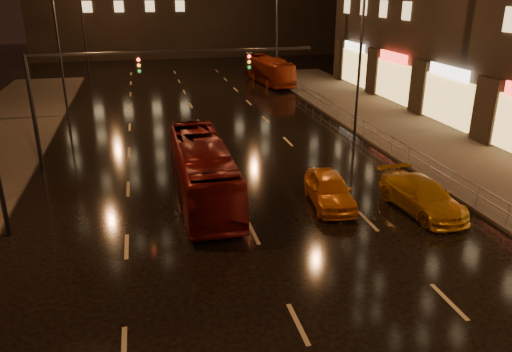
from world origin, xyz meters
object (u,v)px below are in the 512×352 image
(taxi_near, at_px, (330,190))
(taxi_far, at_px, (422,196))
(bus_curb, at_px, (269,70))
(bus_red, at_px, (202,170))

(taxi_near, height_order, taxi_far, taxi_near)
(bus_curb, distance_m, taxi_near, 31.05)
(bus_red, distance_m, bus_curb, 30.39)
(bus_red, relative_size, taxi_far, 2.01)
(bus_red, distance_m, taxi_near, 5.93)
(bus_red, height_order, bus_curb, bus_red)
(bus_red, height_order, taxi_near, bus_red)
(bus_curb, bearing_deg, bus_red, -115.63)
(taxi_near, bearing_deg, bus_curb, 87.37)
(bus_curb, relative_size, taxi_near, 2.23)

